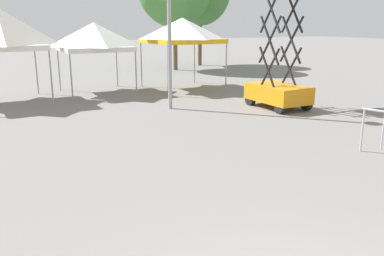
{
  "coord_description": "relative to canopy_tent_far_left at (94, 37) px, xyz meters",
  "views": [
    {
      "loc": [
        -2.53,
        -2.21,
        3.03
      ],
      "look_at": [
        0.59,
        3.68,
        1.3
      ],
      "focal_mm": 38.06,
      "sensor_mm": 36.0,
      "label": 1
    }
  ],
  "objects": [
    {
      "name": "canopy_tent_far_left",
      "position": [
        0.0,
        0.0,
        0.0
      ],
      "size": [
        2.88,
        2.88,
        3.05
      ],
      "color": "#9E9EA3",
      "rests_on": "ground"
    },
    {
      "name": "scissor_lift",
      "position": [
        4.97,
        -6.39,
        -1.05
      ],
      "size": [
        1.41,
        2.3,
        4.77
      ],
      "color": "black",
      "rests_on": "ground"
    },
    {
      "name": "canopy_tent_behind_left",
      "position": [
        3.9,
        -0.73,
        0.25
      ],
      "size": [
        3.17,
        3.17,
        3.26
      ],
      "color": "#9E9EA3",
      "rests_on": "ground"
    }
  ]
}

